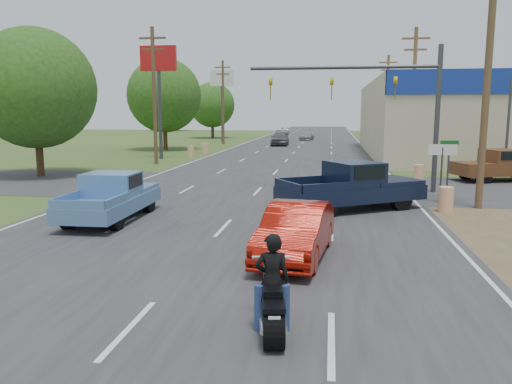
% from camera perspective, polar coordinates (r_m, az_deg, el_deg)
% --- Properties ---
extents(ground, '(200.00, 200.00, 0.00)m').
position_cam_1_polar(ground, '(9.56, -14.35, -15.03)').
color(ground, '#345221').
rests_on(ground, ground).
extents(main_road, '(15.00, 180.00, 0.02)m').
position_cam_1_polar(main_road, '(48.29, 4.33, 4.49)').
color(main_road, '#2D2D30').
rests_on(main_road, ground).
extents(cross_road, '(120.00, 10.00, 0.02)m').
position_cam_1_polar(cross_road, '(26.52, 0.81, 0.74)').
color(cross_road, '#2D2D30').
rests_on(cross_road, ground).
extents(utility_pole_1, '(2.00, 0.28, 10.00)m').
position_cam_1_polar(utility_pole_1, '(21.89, 24.95, 12.08)').
color(utility_pole_1, '#4C3823').
rests_on(utility_pole_1, ground).
extents(utility_pole_2, '(2.00, 0.28, 10.00)m').
position_cam_1_polar(utility_pole_2, '(39.49, 17.55, 10.79)').
color(utility_pole_2, '#4C3823').
rests_on(utility_pole_2, ground).
extents(utility_pole_3, '(2.00, 0.28, 10.00)m').
position_cam_1_polar(utility_pole_3, '(57.34, 14.74, 10.25)').
color(utility_pole_3, '#4C3823').
rests_on(utility_pole_3, ground).
extents(utility_pole_5, '(2.00, 0.28, 10.00)m').
position_cam_1_polar(utility_pole_5, '(38.31, -11.57, 11.09)').
color(utility_pole_5, '#4C3823').
rests_on(utility_pole_5, ground).
extents(utility_pole_6, '(2.00, 0.28, 10.00)m').
position_cam_1_polar(utility_pole_6, '(61.42, -3.79, 10.43)').
color(utility_pole_6, '#4C3823').
rests_on(utility_pole_6, ground).
extents(tree_0, '(7.14, 7.14, 8.84)m').
position_cam_1_polar(tree_0, '(33.06, -23.93, 10.76)').
color(tree_0, '#422D19').
rests_on(tree_0, ground).
extents(tree_1, '(7.56, 7.56, 9.36)m').
position_cam_1_polar(tree_1, '(52.85, -10.46, 10.80)').
color(tree_1, '#422D19').
rests_on(tree_1, ground).
extents(tree_2, '(6.72, 6.72, 8.32)m').
position_cam_1_polar(tree_2, '(76.10, -5.02, 9.88)').
color(tree_2, '#422D19').
rests_on(tree_2, ground).
extents(tree_4, '(9.24, 9.24, 11.44)m').
position_cam_1_polar(tree_4, '(101.60, -27.08, 9.78)').
color(tree_4, '#422D19').
rests_on(tree_4, ground).
extents(tree_5, '(7.98, 7.98, 9.88)m').
position_cam_1_polar(tree_5, '(106.38, 23.26, 9.45)').
color(tree_5, '#422D19').
rests_on(tree_5, ground).
extents(tree_6, '(8.82, 8.82, 10.92)m').
position_cam_1_polar(tree_6, '(108.35, -9.67, 10.36)').
color(tree_6, '#422D19').
rests_on(tree_6, ground).
extents(barrel_0, '(0.56, 0.56, 1.00)m').
position_cam_1_polar(barrel_0, '(20.78, 20.87, -0.82)').
color(barrel_0, orange).
rests_on(barrel_0, ground).
extents(barrel_1, '(0.56, 0.56, 1.00)m').
position_cam_1_polar(barrel_1, '(29.12, 18.13, 2.01)').
color(barrel_1, orange).
rests_on(barrel_1, ground).
extents(barrel_2, '(0.56, 0.56, 1.00)m').
position_cam_1_polar(barrel_2, '(43.82, -7.45, 4.62)').
color(barrel_2, orange).
rests_on(barrel_2, ground).
extents(barrel_3, '(0.56, 0.56, 1.00)m').
position_cam_1_polar(barrel_3, '(47.59, -5.78, 4.99)').
color(barrel_3, orange).
rests_on(barrel_3, ground).
extents(pole_sign_left_near, '(3.00, 0.35, 9.20)m').
position_cam_1_polar(pole_sign_left_near, '(42.52, -11.06, 13.39)').
color(pole_sign_left_near, '#3F3F44').
rests_on(pole_sign_left_near, ground).
extents(pole_sign_left_far, '(3.00, 0.35, 9.20)m').
position_cam_1_polar(pole_sign_left_far, '(65.61, -3.92, 11.96)').
color(pole_sign_left_far, '#3F3F44').
rests_on(pole_sign_left_far, ground).
extents(lane_sign, '(1.20, 0.08, 2.52)m').
position_cam_1_polar(lane_sign, '(22.59, 20.50, 3.54)').
color(lane_sign, '#3F3F44').
rests_on(lane_sign, ground).
extents(street_name_sign, '(0.80, 0.08, 2.61)m').
position_cam_1_polar(street_name_sign, '(24.20, 21.13, 3.14)').
color(street_name_sign, '#3F3F44').
rests_on(street_name_sign, ground).
extents(signal_mast, '(9.12, 0.40, 7.00)m').
position_cam_1_polar(signal_mast, '(25.13, 14.04, 10.97)').
color(signal_mast, '#3F3F44').
rests_on(signal_mast, ground).
extents(red_convertible, '(2.04, 4.53, 1.44)m').
position_cam_1_polar(red_convertible, '(13.34, 4.58, -4.54)').
color(red_convertible, maroon).
rests_on(red_convertible, ground).
extents(motorcycle, '(0.80, 2.31, 1.17)m').
position_cam_1_polar(motorcycle, '(8.97, 1.86, -12.77)').
color(motorcycle, black).
rests_on(motorcycle, ground).
extents(rider, '(0.67, 0.50, 1.70)m').
position_cam_1_polar(rider, '(8.91, 1.86, -10.65)').
color(rider, black).
rests_on(rider, ground).
extents(blue_pickup, '(2.06, 5.20, 1.71)m').
position_cam_1_polar(blue_pickup, '(18.80, -16.10, -0.43)').
color(blue_pickup, black).
rests_on(blue_pickup, ground).
extents(navy_pickup, '(6.10, 5.00, 1.93)m').
position_cam_1_polar(navy_pickup, '(20.28, 11.14, 0.73)').
color(navy_pickup, black).
rests_on(navy_pickup, ground).
extents(brown_pickup, '(5.79, 3.66, 1.80)m').
position_cam_1_polar(brown_pickup, '(31.46, 26.07, 2.78)').
color(brown_pickup, black).
rests_on(brown_pickup, ground).
extents(distant_car_grey, '(2.12, 4.95, 1.67)m').
position_cam_1_polar(distant_car_grey, '(58.96, 2.76, 6.14)').
color(distant_car_grey, '#545458').
rests_on(distant_car_grey, ground).
extents(distant_car_silver, '(2.15, 4.39, 1.23)m').
position_cam_1_polar(distant_car_silver, '(70.90, 5.80, 6.42)').
color(distant_car_silver, '#999A9D').
rests_on(distant_car_silver, ground).
extents(distant_car_white, '(2.40, 4.94, 1.35)m').
position_cam_1_polar(distant_car_white, '(88.66, 3.08, 7.02)').
color(distant_car_white, white).
rests_on(distant_car_white, ground).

